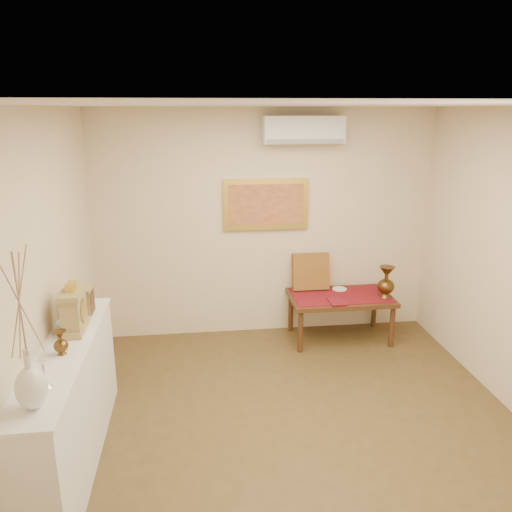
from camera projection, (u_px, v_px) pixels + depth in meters
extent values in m
plane|color=brown|center=(303.00, 442.00, 4.16)|extent=(4.50, 4.50, 0.00)
plane|color=white|center=(313.00, 105.00, 3.40)|extent=(4.50, 4.50, 0.00)
cube|color=beige|center=(266.00, 225.00, 5.92)|extent=(4.00, 0.02, 2.70)
cube|color=beige|center=(32.00, 303.00, 3.54)|extent=(0.02, 4.50, 2.70)
cube|color=maroon|center=(341.00, 295.00, 5.90)|extent=(1.14, 0.59, 0.01)
cylinder|color=silver|center=(340.00, 289.00, 6.07)|extent=(0.17, 0.17, 0.01)
cube|color=maroon|center=(337.00, 301.00, 5.68)|extent=(0.19, 0.26, 0.01)
cube|color=maroon|center=(311.00, 271.00, 6.04)|extent=(0.44, 0.19, 0.46)
cube|color=white|center=(71.00, 408.00, 3.81)|extent=(0.35, 2.00, 0.95)
cube|color=white|center=(64.00, 350.00, 3.67)|extent=(0.37, 2.02, 0.03)
cube|color=#A48F54|center=(76.00, 328.00, 3.96)|extent=(0.16, 0.36, 0.05)
cube|color=#A48F54|center=(74.00, 310.00, 3.91)|extent=(0.14, 0.30, 0.25)
cylinder|color=beige|center=(84.00, 310.00, 3.92)|extent=(0.01, 0.17, 0.17)
cylinder|color=gold|center=(84.00, 310.00, 3.92)|extent=(0.01, 0.19, 0.19)
cube|color=#A48F54|center=(72.00, 293.00, 3.87)|extent=(0.17, 0.34, 0.04)
cube|color=gold|center=(71.00, 286.00, 3.86)|extent=(0.06, 0.11, 0.07)
cube|color=#A48F54|center=(83.00, 302.00, 4.25)|extent=(0.15, 0.20, 0.22)
cube|color=#4E2A17|center=(93.00, 307.00, 4.27)|extent=(0.01, 0.17, 0.09)
cube|color=#4E2A17|center=(92.00, 296.00, 4.25)|extent=(0.01, 0.17, 0.09)
cube|color=#A48F54|center=(82.00, 289.00, 4.22)|extent=(0.16, 0.21, 0.02)
cube|color=#4E2A17|center=(341.00, 298.00, 5.90)|extent=(1.20, 0.70, 0.05)
cylinder|color=#4E2A17|center=(300.00, 332.00, 5.64)|extent=(0.06, 0.06, 0.50)
cylinder|color=#4E2A17|center=(392.00, 327.00, 5.77)|extent=(0.06, 0.06, 0.50)
cylinder|color=#4E2A17|center=(291.00, 312.00, 6.19)|extent=(0.06, 0.06, 0.50)
cylinder|color=#4E2A17|center=(374.00, 308.00, 6.32)|extent=(0.06, 0.06, 0.50)
cube|color=gold|center=(266.00, 204.00, 5.83)|extent=(1.00, 0.05, 0.60)
cube|color=#C57744|center=(266.00, 205.00, 5.80)|extent=(0.88, 0.01, 0.48)
cube|color=silver|center=(303.00, 130.00, 5.53)|extent=(0.90, 0.24, 0.30)
cube|color=gray|center=(305.00, 141.00, 5.45)|extent=(0.86, 0.02, 0.05)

